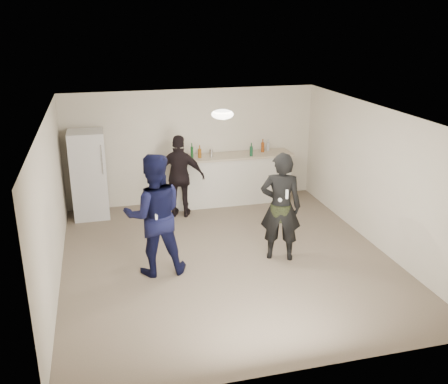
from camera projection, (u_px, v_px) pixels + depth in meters
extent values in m
plane|color=#6B5B4C|center=(227.00, 258.00, 8.61)|extent=(6.00, 6.00, 0.00)
plane|color=silver|center=(227.00, 115.00, 7.77)|extent=(6.00, 6.00, 0.00)
plane|color=beige|center=(192.00, 147.00, 10.93)|extent=(6.00, 0.00, 6.00)
plane|color=beige|center=(297.00, 278.00, 5.45)|extent=(6.00, 0.00, 6.00)
plane|color=beige|center=(52.00, 205.00, 7.55)|extent=(0.00, 6.00, 6.00)
plane|color=beige|center=(377.00, 178.00, 8.83)|extent=(0.00, 6.00, 6.00)
cube|color=beige|center=(232.00, 180.00, 11.06)|extent=(2.60, 0.56, 1.05)
cube|color=beige|center=(232.00, 156.00, 10.88)|extent=(2.68, 0.64, 0.04)
cube|color=silver|center=(89.00, 175.00, 10.16)|extent=(0.70, 0.70, 1.80)
cylinder|color=silver|center=(102.00, 160.00, 9.75)|extent=(0.02, 0.02, 0.60)
ellipsoid|color=white|center=(222.00, 114.00, 8.06)|extent=(0.36, 0.36, 0.16)
cylinder|color=silver|center=(211.00, 153.00, 10.71)|extent=(0.08, 0.08, 0.17)
imported|color=#101445|center=(154.00, 215.00, 7.85)|extent=(0.99, 0.78, 1.99)
imported|color=black|center=(281.00, 207.00, 8.33)|extent=(0.80, 0.67, 1.88)
cylinder|color=#293417|center=(280.00, 212.00, 8.36)|extent=(0.34, 0.34, 0.28)
imported|color=black|center=(180.00, 177.00, 10.17)|extent=(1.09, 0.74, 1.72)
cube|color=white|center=(156.00, 218.00, 7.57)|extent=(0.04, 0.04, 0.15)
sphere|color=white|center=(164.00, 221.00, 7.65)|extent=(0.07, 0.07, 0.07)
cube|color=white|center=(287.00, 194.00, 8.00)|extent=(0.04, 0.04, 0.15)
sphere|color=silver|center=(280.00, 200.00, 8.04)|extent=(0.07, 0.07, 0.07)
cylinder|color=#B8BBC4|center=(268.00, 147.00, 11.21)|extent=(0.07, 0.07, 0.18)
cylinder|color=#13451B|center=(192.00, 153.00, 10.55)|extent=(0.06, 0.06, 0.26)
cylinder|color=brown|center=(200.00, 153.00, 10.63)|extent=(0.08, 0.08, 0.19)
cylinder|color=#914115|center=(263.00, 147.00, 11.09)|extent=(0.07, 0.07, 0.21)
cylinder|color=#134528|center=(251.00, 151.00, 10.77)|extent=(0.07, 0.07, 0.21)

